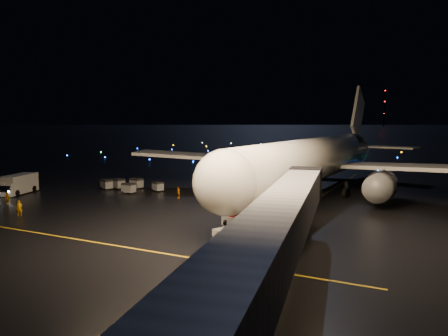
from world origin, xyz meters
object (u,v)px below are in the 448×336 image
(pushback_tug, at_px, (238,236))
(baggage_cart_0, at_px, (129,188))
(crew_c, at_px, (179,193))
(baggage_cart_3, at_px, (107,184))
(service_truck, at_px, (19,184))
(crew_b, at_px, (7,198))
(baggage_cart_1, at_px, (136,183))
(airliner, at_px, (321,135))
(belt_loader, at_px, (242,212))
(baggage_cart_2, at_px, (158,186))
(baggage_cart_4, at_px, (118,184))
(crew_a, at_px, (19,208))

(pushback_tug, distance_m, baggage_cart_0, 33.46)
(crew_c, height_order, baggage_cart_3, same)
(service_truck, height_order, crew_b, service_truck)
(baggage_cart_3, bearing_deg, baggage_cart_1, 60.87)
(crew_c, distance_m, baggage_cart_3, 15.24)
(service_truck, distance_m, baggage_cart_1, 18.08)
(airliner, relative_size, service_truck, 7.84)
(pushback_tug, xyz_separation_m, crew_b, (-36.90, 4.57, -0.26))
(belt_loader, distance_m, baggage_cart_2, 26.97)
(baggage_cart_3, bearing_deg, baggage_cart_4, 68.61)
(belt_loader, xyz_separation_m, baggage_cart_1, (-26.84, 16.44, -0.76))
(pushback_tug, relative_size, service_truck, 0.55)
(belt_loader, distance_m, baggage_cart_4, 32.87)
(service_truck, height_order, baggage_cart_3, service_truck)
(baggage_cart_1, xyz_separation_m, baggage_cart_4, (-2.49, -1.62, -0.02))
(crew_b, xyz_separation_m, baggage_cart_3, (3.45, 15.94, -0.00))
(crew_c, xyz_separation_m, baggage_cart_0, (-9.29, 0.08, 0.00))
(belt_loader, distance_m, service_truck, 40.20)
(pushback_tug, relative_size, baggage_cart_3, 2.37)
(baggage_cart_2, height_order, baggage_cart_3, baggage_cart_3)
(crew_b, xyz_separation_m, baggage_cart_0, (9.31, 14.36, -0.00))
(baggage_cart_3, bearing_deg, pushback_tug, -8.73)
(service_truck, distance_m, crew_c, 25.67)
(crew_a, height_order, baggage_cart_0, crew_a)
(baggage_cart_1, height_order, baggage_cart_4, baggage_cart_1)
(pushback_tug, bearing_deg, baggage_cart_0, 165.81)
(belt_loader, distance_m, crew_b, 34.23)
(baggage_cart_2, bearing_deg, baggage_cart_1, -164.54)
(pushback_tug, relative_size, baggage_cart_0, 2.37)
(airliner, bearing_deg, baggage_cart_0, -150.82)
(pushback_tug, height_order, crew_b, pushback_tug)
(baggage_cart_0, bearing_deg, belt_loader, -25.55)
(service_truck, height_order, baggage_cart_4, service_truck)
(crew_c, bearing_deg, belt_loader, 10.11)
(pushback_tug, distance_m, service_truck, 44.19)
(baggage_cart_3, bearing_deg, baggage_cart_0, 7.67)
(crew_b, xyz_separation_m, baggage_cart_4, (4.80, 17.32, 0.02))
(baggage_cart_1, height_order, baggage_cart_2, baggage_cart_1)
(service_truck, height_order, baggage_cart_1, service_truck)
(baggage_cart_0, bearing_deg, pushback_tug, -34.45)
(crew_a, relative_size, baggage_cart_3, 0.99)
(airliner, xyz_separation_m, crew_c, (-17.51, -13.56, -8.33))
(crew_a, distance_m, crew_b, 9.10)
(airliner, xyz_separation_m, baggage_cart_2, (-23.94, -9.69, -8.38))
(belt_loader, height_order, crew_c, belt_loader)
(belt_loader, distance_m, baggage_cart_3, 33.50)
(pushback_tug, distance_m, baggage_cart_2, 33.57)
(belt_loader, relative_size, baggage_cart_0, 3.48)
(service_truck, relative_size, baggage_cart_4, 4.20)
(baggage_cart_4, bearing_deg, baggage_cart_3, -115.32)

